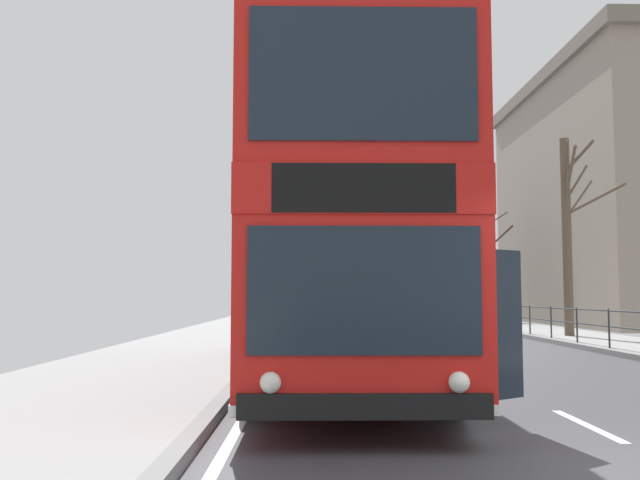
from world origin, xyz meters
TOP-DOWN VIEW (x-y plane):
  - double_decker_bus_main at (-2.65, 6.57)m, footprint 3.24×11.12m
  - background_bus_far_lane at (2.76, 31.23)m, footprint 2.91×9.84m
  - pedestrian_railing_far_kerb at (4.45, 18.82)m, footprint 0.05×34.48m
  - bare_tree_far_00 at (5.36, 37.92)m, footprint 2.53×2.84m
  - bare_tree_far_01 at (5.53, 17.87)m, footprint 2.24×2.80m
  - bare_tree_far_02 at (6.29, 32.57)m, footprint 3.09×2.82m

SIDE VIEW (x-z plane):
  - pedestrian_railing_far_kerb at x=4.45m, z-range 0.32..1.31m
  - background_bus_far_lane at x=2.76m, z-range 0.14..3.22m
  - double_decker_bus_main at x=-2.65m, z-range 0.10..4.63m
  - bare_tree_far_00 at x=5.36m, z-range -0.21..6.33m
  - bare_tree_far_02 at x=6.29m, z-range 0.03..7.01m
  - bare_tree_far_01 at x=5.53m, z-range 0.41..7.08m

